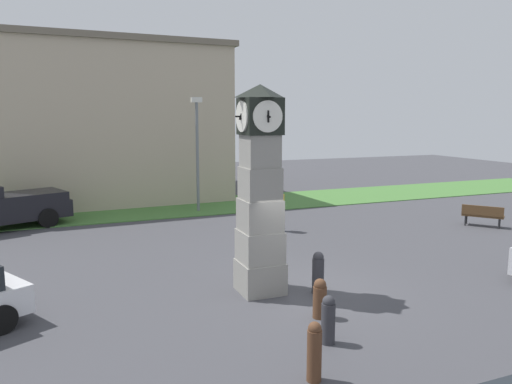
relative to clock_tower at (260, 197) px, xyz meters
The scene contains 11 objects.
ground_plane 2.73m from the clock_tower, 20.38° to the right, with size 70.83×70.83×0.00m, color #424247.
clock_tower is the anchor object (origin of this frame).
bollard_near_tower 2.47m from the clock_tower, 26.37° to the right, with size 0.31×0.31×1.11m.
bollard_mid_row 2.99m from the clock_tower, 73.53° to the right, with size 0.32×0.32×0.92m.
bollard_far_row 3.86m from the clock_tower, 87.57° to the right, with size 0.28×0.28×1.01m.
bollard_end_row 4.95m from the clock_tower, 100.33° to the right, with size 0.26×0.26×1.08m.
bench 12.26m from the clock_tower, 17.89° to the left, with size 1.40×1.59×0.90m.
pedestrian_crossing_lot 7.13m from the clock_tower, 61.50° to the left, with size 0.33×0.44×1.75m.
street_lamp_near_road 11.46m from the clock_tower, 82.76° to the left, with size 0.50×0.24×5.42m.
warehouse_blue_far 18.73m from the clock_tower, 98.20° to the left, with size 13.83×11.75×8.39m.
grass_verge_far 13.67m from the clock_tower, 69.76° to the left, with size 42.50×4.99×0.04m, color #477A38.
Camera 1 is at (-5.76, -11.23, 4.58)m, focal length 35.00 mm.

